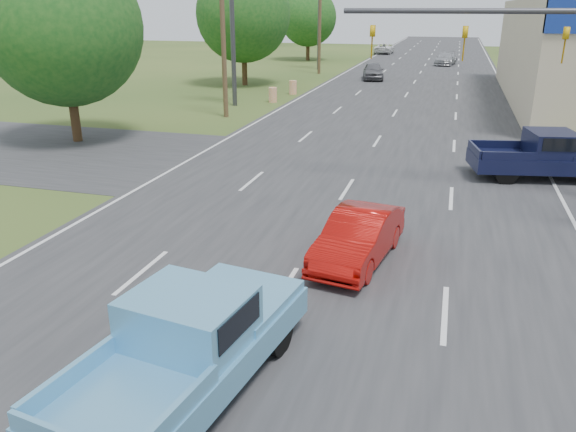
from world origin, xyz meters
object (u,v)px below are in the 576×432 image
(distant_car_grey, at_px, (373,71))
(distant_car_silver, at_px, (446,59))
(red_convertible, at_px, (358,237))
(distant_car_white, at_px, (384,49))
(navy_pickup, at_px, (550,155))
(blue_pickup, at_px, (192,340))

(distant_car_grey, height_order, distant_car_silver, distant_car_grey)
(red_convertible, height_order, distant_car_white, distant_car_white)
(navy_pickup, height_order, distant_car_grey, navy_pickup)
(red_convertible, height_order, distant_car_grey, distant_car_grey)
(blue_pickup, distance_m, distant_car_grey, 44.47)
(navy_pickup, relative_size, distant_car_grey, 1.31)
(navy_pickup, height_order, distant_car_white, navy_pickup)
(distant_car_silver, bearing_deg, distant_car_white, 129.34)
(red_convertible, bearing_deg, blue_pickup, -98.56)
(red_convertible, xyz_separation_m, navy_pickup, (5.67, 9.38, 0.25))
(blue_pickup, distance_m, navy_pickup, 16.93)
(navy_pickup, xyz_separation_m, distant_car_grey, (-10.78, 29.17, -0.16))
(distant_car_silver, height_order, distant_car_white, same)
(navy_pickup, xyz_separation_m, distant_car_silver, (-4.89, 44.97, -0.21))
(distant_car_grey, bearing_deg, distant_car_silver, 59.93)
(distant_car_grey, distance_m, distant_car_white, 30.37)
(red_convertible, xyz_separation_m, distant_car_silver, (0.78, 54.34, 0.04))
(red_convertible, distance_m, blue_pickup, 6.09)
(blue_pickup, height_order, distant_car_white, blue_pickup)
(navy_pickup, bearing_deg, red_convertible, -42.41)
(blue_pickup, bearing_deg, distant_car_white, 103.15)
(navy_pickup, relative_size, distant_car_silver, 1.19)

